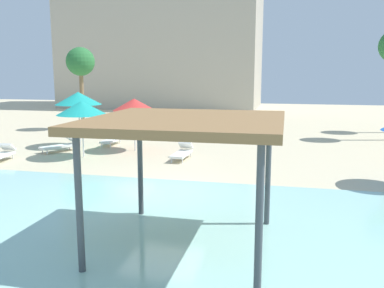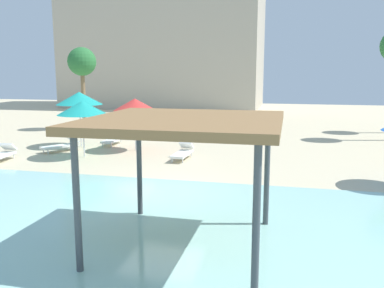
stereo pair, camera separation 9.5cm
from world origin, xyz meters
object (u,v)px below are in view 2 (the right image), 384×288
(lounge_chair_6, at_px, (183,152))
(beach_umbrella_teal_3, at_px, (82,108))
(lounge_chair_0, at_px, (113,139))
(palm_tree_1, at_px, (82,63))
(shade_pavilion, at_px, (185,126))
(beach_umbrella_red_4, at_px, (135,104))
(beach_umbrella_teal_0, at_px, (79,98))
(lounge_chair_4, at_px, (2,154))
(lounge_chair_1, at_px, (63,145))

(lounge_chair_6, bearing_deg, beach_umbrella_teal_3, -80.26)
(lounge_chair_6, bearing_deg, lounge_chair_0, -119.24)
(beach_umbrella_teal_3, relative_size, palm_tree_1, 0.47)
(shade_pavilion, height_order, lounge_chair_6, shade_pavilion)
(lounge_chair_6, bearing_deg, beach_umbrella_red_4, -115.04)
(beach_umbrella_teal_3, bearing_deg, beach_umbrella_teal_0, 120.69)
(lounge_chair_4, distance_m, palm_tree_1, 11.07)
(beach_umbrella_teal_3, xyz_separation_m, lounge_chair_1, (-1.75, 1.09, -1.96))
(shade_pavilion, relative_size, lounge_chair_4, 2.10)
(beach_umbrella_red_4, bearing_deg, lounge_chair_4, -143.17)
(lounge_chair_0, height_order, lounge_chair_1, same)
(shade_pavilion, bearing_deg, lounge_chair_6, 104.69)
(lounge_chair_0, xyz_separation_m, lounge_chair_4, (-3.08, -5.05, 0.00))
(shade_pavilion, height_order, lounge_chair_1, shade_pavilion)
(shade_pavilion, bearing_deg, lounge_chair_0, 120.46)
(shade_pavilion, distance_m, beach_umbrella_teal_3, 11.07)
(beach_umbrella_red_4, bearing_deg, lounge_chair_0, 143.18)
(beach_umbrella_teal_0, distance_m, palm_tree_1, 6.98)
(beach_umbrella_red_4, height_order, lounge_chair_0, beach_umbrella_red_4)
(lounge_chair_0, bearing_deg, beach_umbrella_teal_3, -0.88)
(palm_tree_1, bearing_deg, shade_pavilion, -56.31)
(shade_pavilion, relative_size, lounge_chair_0, 2.15)
(lounge_chair_0, bearing_deg, lounge_chair_4, -33.59)
(lounge_chair_1, distance_m, lounge_chair_4, 3.04)
(lounge_chair_0, bearing_deg, shade_pavilion, 28.21)
(beach_umbrella_teal_3, height_order, lounge_chair_0, beach_umbrella_teal_3)
(beach_umbrella_red_4, height_order, palm_tree_1, palm_tree_1)
(lounge_chair_0, xyz_separation_m, palm_tree_1, (-4.36, 5.13, 4.15))
(beach_umbrella_red_4, relative_size, lounge_chair_1, 1.36)
(lounge_chair_1, distance_m, palm_tree_1, 8.97)
(beach_umbrella_teal_0, distance_m, lounge_chair_1, 2.66)
(lounge_chair_4, bearing_deg, lounge_chair_6, 99.09)
(beach_umbrella_teal_3, relative_size, lounge_chair_4, 1.33)
(palm_tree_1, bearing_deg, lounge_chair_0, -49.63)
(lounge_chair_1, xyz_separation_m, palm_tree_1, (-2.69, 7.48, 4.15))
(beach_umbrella_teal_3, xyz_separation_m, palm_tree_1, (-4.45, 8.57, 2.19))
(beach_umbrella_teal_0, bearing_deg, beach_umbrella_teal_3, -59.31)
(beach_umbrella_teal_0, distance_m, lounge_chair_4, 4.99)
(beach_umbrella_red_4, bearing_deg, beach_umbrella_teal_0, 171.75)
(palm_tree_1, bearing_deg, beach_umbrella_teal_3, -62.57)
(lounge_chair_4, bearing_deg, beach_umbrella_teal_0, 151.13)
(beach_umbrella_teal_3, relative_size, lounge_chair_6, 1.36)
(beach_umbrella_red_4, bearing_deg, shade_pavilion, -63.82)
(shade_pavilion, xyz_separation_m, beach_umbrella_red_4, (-5.23, 10.64, -0.43))
(lounge_chair_0, bearing_deg, palm_tree_1, -141.88)
(beach_umbrella_red_4, xyz_separation_m, palm_tree_1, (-6.20, 6.51, 2.16))
(beach_umbrella_teal_3, height_order, lounge_chair_6, beach_umbrella_teal_3)
(shade_pavilion, distance_m, lounge_chair_6, 9.83)
(beach_umbrella_teal_0, relative_size, lounge_chair_0, 1.50)
(lounge_chair_4, height_order, palm_tree_1, palm_tree_1)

